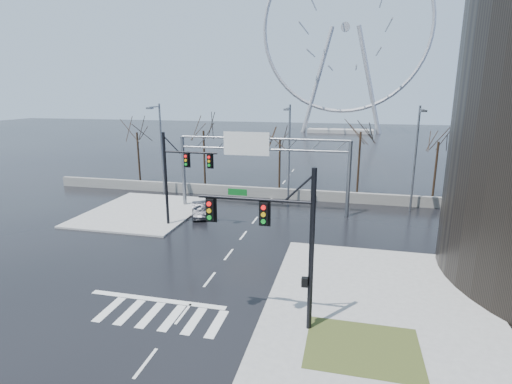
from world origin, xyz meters
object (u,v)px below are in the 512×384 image
(sign_gantry, at_px, (258,158))
(ferris_wheel, at_px, (345,34))
(signal_mast_far, at_px, (178,171))
(car, at_px, (200,210))
(signal_mast_near, at_px, (282,233))

(sign_gantry, xyz_separation_m, ferris_wheel, (5.38, 80.04, 20.95))
(signal_mast_far, xyz_separation_m, car, (0.62, 3.04, -4.20))
(signal_mast_near, height_order, car, signal_mast_near)
(signal_mast_far, xyz_separation_m, ferris_wheel, (10.87, 86.04, 21.30))
(signal_mast_near, height_order, ferris_wheel, ferris_wheel)
(sign_gantry, bearing_deg, signal_mast_far, -132.47)
(signal_mast_far, bearing_deg, ferris_wheel, 82.80)
(signal_mast_far, bearing_deg, sign_gantry, 47.53)
(signal_mast_far, xyz_separation_m, sign_gantry, (5.49, 6.00, 0.35))
(signal_mast_far, distance_m, car, 5.22)
(signal_mast_near, height_order, sign_gantry, signal_mast_near)
(signal_mast_near, relative_size, sign_gantry, 0.49)
(ferris_wheel, bearing_deg, signal_mast_near, -89.92)
(signal_mast_near, height_order, signal_mast_far, same)
(sign_gantry, height_order, ferris_wheel, ferris_wheel)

